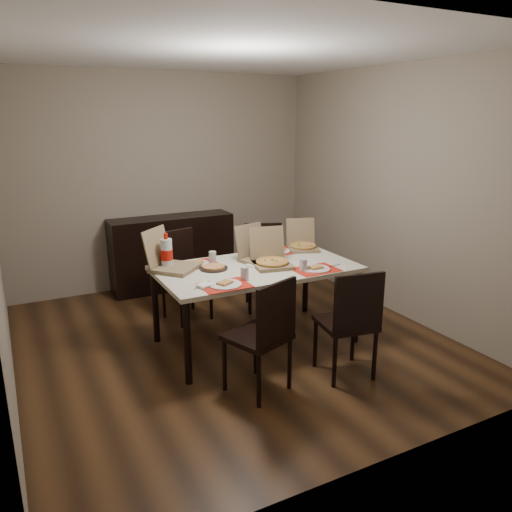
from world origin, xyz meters
The scene contains 20 objects.
ground centered at (0.00, 0.00, -0.01)m, with size 3.80×4.00×0.02m, color #452A15.
room_walls centered at (0.00, 0.43, 1.73)m, with size 3.84×4.02×2.62m.
sideboard centered at (0.00, 1.78, 0.45)m, with size 1.50×0.40×0.90m, color black.
dining_table centered at (0.19, -0.11, 0.68)m, with size 1.80×1.00×0.75m.
chair_near_left centered at (-0.17, -0.95, 0.51)m, with size 0.54×0.54×0.93m.
chair_near_right centered at (0.55, -1.06, 0.51)m, with size 0.48×0.48×0.93m.
chair_far_left centered at (-0.21, 0.81, 0.51)m, with size 0.50×0.50×0.93m.
chair_far_right centered at (0.71, 0.69, 0.51)m, with size 0.55×0.55×0.93m.
setting_near_left centered at (-0.25, -0.44, 0.77)m, with size 0.50×0.30×0.11m.
setting_near_right centered at (0.59, -0.44, 0.77)m, with size 0.50×0.30×0.11m.
setting_far_left centered at (-0.25, 0.21, 0.77)m, with size 0.46×0.30×0.11m.
setting_far_right centered at (0.60, 0.21, 0.77)m, with size 0.45×0.30×0.11m.
napkin_loose centered at (0.19, -0.08, 0.76)m, with size 0.12×0.11×0.02m, color white.
pizza_box_center centered at (0.33, -0.15, 0.80)m, with size 0.40×0.43×0.34m.
pizza_box_right centered at (0.91, 0.22, 0.80)m, with size 0.40×0.42×0.30m.
pizza_box_left centered at (-0.53, 0.16, 0.81)m, with size 0.54×0.54×0.37m.
pizza_box_extra centered at (0.29, 0.03, 0.81)m, with size 0.42×0.45×0.34m.
faina_plate centered at (-0.18, 0.00, 0.76)m, with size 0.26×0.26×0.03m.
dip_bowl centered at (0.32, 0.12, 0.77)m, with size 0.13×0.13×0.03m, color white.
soda_bottle centered at (-0.55, 0.21, 0.89)m, with size 0.11×0.11×0.33m.
Camera 1 is at (-1.83, -4.00, 2.09)m, focal length 35.00 mm.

